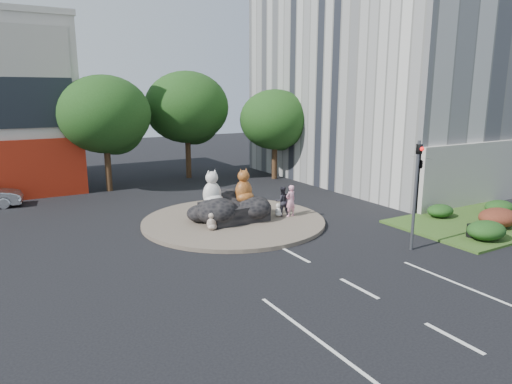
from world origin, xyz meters
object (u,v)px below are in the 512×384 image
Objects in this scene: cat_white at (212,188)px; pedestrian_pink at (291,201)px; litter_bin at (472,231)px; kitten_calico at (212,221)px; kitten_white at (278,209)px; pedestrian_dark at (282,201)px; cat_tabby at (244,186)px.

cat_white reaches higher than pedestrian_pink.
cat_white is 13.20m from litter_bin.
kitten_white is at bearing 29.27° from kitten_calico.
kitten_white is (4.33, 0.45, -0.08)m from kitten_calico.
kitten_calico is 1.21× the size of kitten_white.
cat_white is 2.07× the size of kitten_calico.
cat_white reaches higher than pedestrian_dark.
cat_white reaches higher than kitten_calico.
cat_tabby is at bearing -12.16° from cat_white.
pedestrian_pink is 2.84× the size of litter_bin.
kitten_calico is at bearing 134.19° from kitten_white.
litter_bin is (6.26, -7.72, -0.16)m from kitten_white.
cat_white is 1.80m from cat_tabby.
kitten_calico is 1.51× the size of litter_bin.
kitten_calico is 0.53× the size of pedestrian_pink.
cat_white is 4.16m from pedestrian_dark.
pedestrian_dark is (4.58, 0.46, 0.36)m from kitten_calico.
pedestrian_dark is 2.67× the size of litter_bin.
cat_tabby is at bearing 134.62° from litter_bin.
kitten_white is at bearing 14.58° from pedestrian_dark.
kitten_white is at bearing -27.55° from cat_tabby.
litter_bin is (6.01, -7.72, -0.60)m from pedestrian_dark.
pedestrian_dark is at bearing 127.91° from litter_bin.
cat_tabby is at bearing 111.82° from kitten_white.
cat_tabby reaches higher than litter_bin.
pedestrian_pink is at bearing 127.59° from litter_bin.
cat_white reaches higher than litter_bin.
cat_white is at bearing -23.47° from pedestrian_pink.
pedestrian_dark reaches higher than kitten_white.
litter_bin is at bearing 119.24° from pedestrian_pink.
pedestrian_dark reaches higher than kitten_calico.
kitten_white is (1.91, -0.56, -1.46)m from cat_tabby.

